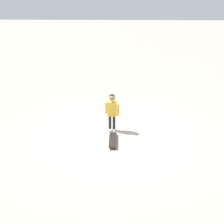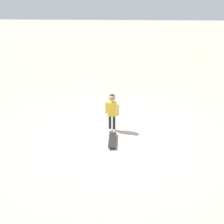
{
  "view_description": "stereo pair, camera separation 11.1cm",
  "coord_description": "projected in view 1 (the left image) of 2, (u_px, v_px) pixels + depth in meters",
  "views": [
    {
      "loc": [
        6.39,
        -0.02,
        3.64
      ],
      "look_at": [
        -0.06,
        -0.17,
        0.55
      ],
      "focal_mm": 43.04,
      "sensor_mm": 36.0,
      "label": 1
    },
    {
      "loc": [
        6.39,
        0.09,
        3.64
      ],
      "look_at": [
        -0.06,
        -0.17,
        0.55
      ],
      "focal_mm": 43.04,
      "sensor_mm": 36.0,
      "label": 2
    }
  ],
  "objects": [
    {
      "name": "ground_plane",
      "position": [
        118.0,
        131.0,
        7.33
      ],
      "size": [
        50.0,
        50.0,
        0.0
      ],
      "primitive_type": "plane",
      "color": "#9E9384"
    },
    {
      "name": "child_person",
      "position": [
        112.0,
        108.0,
        7.11
      ],
      "size": [
        0.21,
        0.38,
        1.06
      ],
      "color": "black",
      "rests_on": "ground"
    },
    {
      "name": "skateboard",
      "position": [
        113.0,
        140.0,
        6.81
      ],
      "size": [
        0.74,
        0.19,
        0.07
      ],
      "color": "black",
      "rests_on": "ground"
    }
  ]
}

